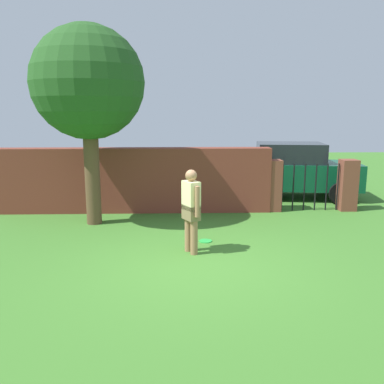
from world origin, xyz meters
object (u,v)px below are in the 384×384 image
(car, at_px, (289,170))
(person, at_px, (191,207))
(tree, at_px, (88,84))
(frisbee_green, at_px, (205,241))

(car, bearing_deg, person, -115.51)
(tree, xyz_separation_m, person, (2.30, -2.18, -2.40))
(person, bearing_deg, tree, -161.98)
(frisbee_green, bearing_deg, car, 56.61)
(tree, relative_size, frisbee_green, 17.16)
(tree, relative_size, car, 1.06)
(person, relative_size, frisbee_green, 6.00)
(person, xyz_separation_m, car, (3.24, 5.11, -0.04))
(person, xyz_separation_m, frisbee_green, (0.32, 0.68, -0.89))
(person, height_order, car, car)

